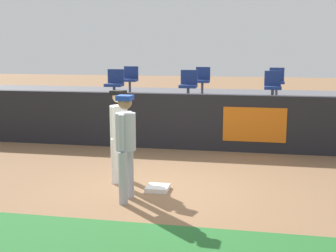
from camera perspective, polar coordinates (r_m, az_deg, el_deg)
The scene contains 12 objects.
ground_plane at distance 8.10m, azimuth -1.27°, elevation -8.21°, with size 60.00×60.00×0.00m, color #846042.
first_base at distance 8.08m, azimuth -1.34°, elevation -7.97°, with size 0.40×0.40×0.08m, color white.
player_fielder_home at distance 8.42m, azimuth -6.25°, elevation -0.45°, with size 0.45×0.51×1.75m.
player_runner_visitor at distance 7.33m, azimuth -5.46°, elevation -1.89°, with size 0.36×0.50×1.78m.
field_wall at distance 11.10m, azimuth 2.33°, elevation 0.56°, with size 18.00×0.26×1.39m.
bleacher_platform at distance 13.65m, azimuth 3.89°, elevation 1.66°, with size 18.00×4.80×1.06m, color #59595E.
seat_back_left at distance 14.64m, azimuth -4.86°, elevation 6.18°, with size 0.47×0.44×0.84m.
seat_front_left at distance 12.91m, azimuth -6.84°, elevation 5.59°, with size 0.48×0.44×0.84m.
seat_back_right at distance 14.12m, azimuth 13.77°, elevation 5.76°, with size 0.45×0.44×0.84m.
seat_front_center at distance 12.44m, azimuth 2.65°, elevation 5.48°, with size 0.47×0.44×0.84m.
seat_back_center at distance 14.19m, azimuth 4.45°, elevation 6.05°, with size 0.45×0.44×0.84m.
seat_front_right at distance 12.32m, azimuth 13.27°, elevation 5.16°, with size 0.44×0.44×0.84m.
Camera 1 is at (1.61, -7.51, 2.57)m, focal length 47.55 mm.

